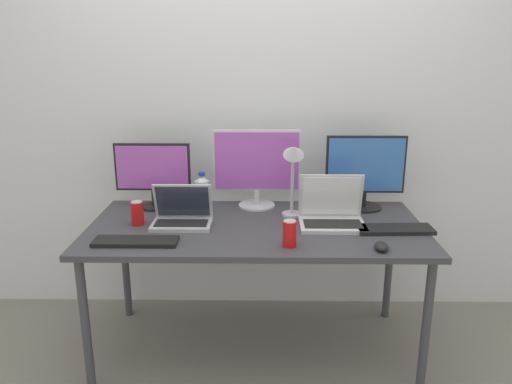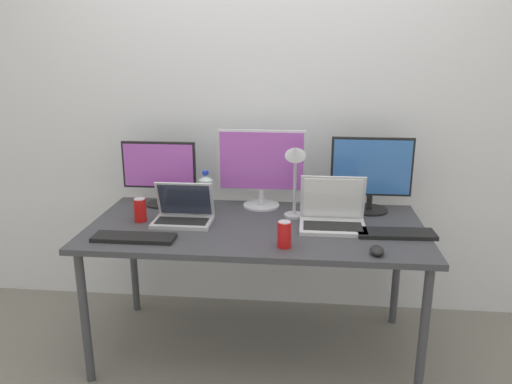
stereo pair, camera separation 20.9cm
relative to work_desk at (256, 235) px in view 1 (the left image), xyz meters
name	(u,v)px [view 1 (the left image)]	position (x,y,z in m)	size (l,w,h in m)	color
ground_plane	(256,348)	(0.00, 0.00, -0.68)	(16.00, 16.00, 0.00)	gray
wall_back	(257,105)	(0.00, 0.59, 0.62)	(7.00, 0.08, 2.60)	silver
work_desk	(256,235)	(0.00, 0.00, 0.00)	(1.74, 0.84, 0.74)	#424247
monitor_left	(153,172)	(-0.59, 0.29, 0.27)	(0.43, 0.17, 0.38)	black
monitor_center	(257,166)	(0.00, 0.32, 0.30)	(0.50, 0.21, 0.45)	silver
monitor_right	(365,171)	(0.62, 0.30, 0.28)	(0.45, 0.21, 0.42)	black
laptop_silver	(182,215)	(-0.39, 0.00, 0.11)	(0.31, 0.21, 0.21)	#B7B7BC
laptop_secondary	(332,213)	(0.40, 0.02, 0.12)	(0.34, 0.25, 0.26)	silver
keyboard_main	(395,229)	(0.70, -0.08, 0.07)	(0.38, 0.14, 0.02)	black
keyboard_aux	(136,241)	(-0.57, -0.26, 0.07)	(0.40, 0.12, 0.02)	black
mouse_by_keyboard	(381,246)	(0.58, -0.33, 0.08)	(0.06, 0.09, 0.04)	black
water_bottle	(202,194)	(-0.30, 0.20, 0.16)	(0.08, 0.08, 0.24)	silver
soda_can_near_keyboard	(290,233)	(0.16, -0.28, 0.12)	(0.07, 0.07, 0.13)	red
soda_can_by_laptop	(137,213)	(-0.62, 0.00, 0.12)	(0.07, 0.07, 0.13)	red
desk_lamp	(293,166)	(0.20, 0.11, 0.35)	(0.11, 0.18, 0.43)	#B7B7BC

